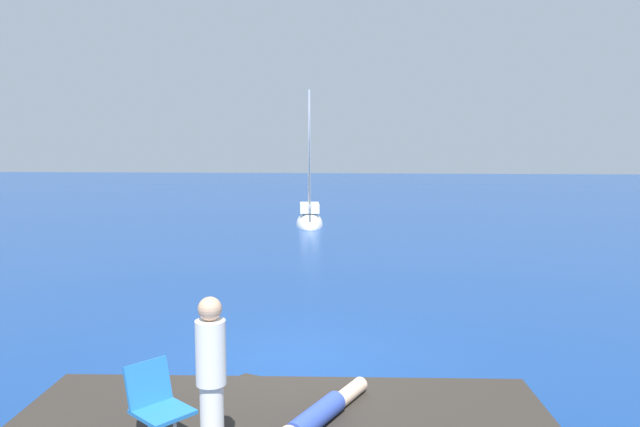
% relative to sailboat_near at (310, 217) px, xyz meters
% --- Properties ---
extents(ground_plane, '(160.00, 160.00, 0.00)m').
position_rel_sailboat_near_xyz_m(ground_plane, '(1.86, -17.65, -0.37)').
color(ground_plane, navy).
extents(boulder_seaward, '(1.14, 1.28, 0.67)m').
position_rel_sailboat_near_xyz_m(boulder_seaward, '(1.42, -19.31, -0.37)').
color(boulder_seaward, '#2C271F').
rests_on(boulder_seaward, ground).
extents(boulder_inland, '(0.94, 0.98, 0.59)m').
position_rel_sailboat_near_xyz_m(boulder_inland, '(2.34, -19.70, -0.37)').
color(boulder_inland, '#2D291E').
rests_on(boulder_inland, ground).
extents(sailboat_near, '(1.72, 3.76, 6.84)m').
position_rel_sailboat_near_xyz_m(sailboat_near, '(0.00, 0.00, 0.00)').
color(sailboat_near, white).
rests_on(sailboat_near, ground).
extents(person_sunbather, '(0.86, 1.66, 0.25)m').
position_rel_sailboat_near_xyz_m(person_sunbather, '(2.61, -20.74, 0.25)').
color(person_sunbather, '#334CB2').
rests_on(person_sunbather, shore_ledge).
extents(person_standing, '(0.28, 0.28, 1.62)m').
position_rel_sailboat_near_xyz_m(person_standing, '(1.68, -21.72, 1.00)').
color(person_standing, white).
rests_on(person_standing, shore_ledge).
extents(beach_chair, '(0.76, 0.74, 0.80)m').
position_rel_sailboat_near_xyz_m(beach_chair, '(0.98, -21.32, 0.58)').
color(beach_chair, blue).
rests_on(beach_chair, shore_ledge).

